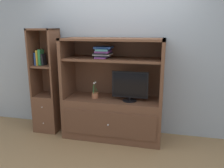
# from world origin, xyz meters

# --- Properties ---
(ground_plane) EXTENTS (8.00, 8.00, 0.00)m
(ground_plane) POSITION_xyz_m (0.00, 0.00, 0.00)
(ground_plane) COLOR #99754C
(painted_rear_wall) EXTENTS (6.00, 0.10, 2.80)m
(painted_rear_wall) POSITION_xyz_m (0.00, 0.75, 1.40)
(painted_rear_wall) COLOR #9EA8B2
(painted_rear_wall) RESTS_ON ground_plane
(media_console) EXTENTS (1.58, 0.62, 1.62)m
(media_console) POSITION_xyz_m (0.00, 0.41, 0.51)
(media_console) COLOR brown
(media_console) RESTS_ON ground_plane
(tv_monitor) EXTENTS (0.56, 0.22, 0.47)m
(tv_monitor) POSITION_xyz_m (0.29, 0.33, 0.90)
(tv_monitor) COLOR black
(tv_monitor) RESTS_ON media_console
(potted_plant) EXTENTS (0.11, 0.11, 0.29)m
(potted_plant) POSITION_xyz_m (-0.29, 0.36, 0.72)
(potted_plant) COLOR #B26642
(potted_plant) RESTS_ON media_console
(magazine_stack) EXTENTS (0.29, 0.37, 0.18)m
(magazine_stack) POSITION_xyz_m (-0.15, 0.40, 1.41)
(magazine_stack) COLOR purple
(magazine_stack) RESTS_ON media_console
(bookshelf_tall) EXTENTS (0.42, 0.41, 1.76)m
(bookshelf_tall) POSITION_xyz_m (-1.17, 0.41, 0.59)
(bookshelf_tall) COLOR brown
(bookshelf_tall) RESTS_ON ground_plane
(upright_book_row) EXTENTS (0.15, 0.17, 0.26)m
(upright_book_row) POSITION_xyz_m (-1.25, 0.40, 1.28)
(upright_book_row) COLOR #2D519E
(upright_book_row) RESTS_ON bookshelf_tall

